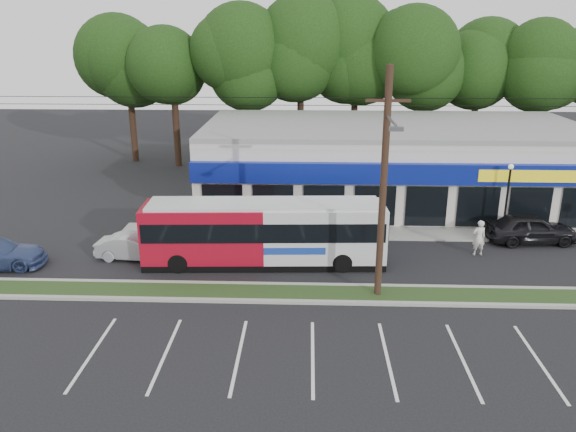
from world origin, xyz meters
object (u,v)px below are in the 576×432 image
(car_dark, at_px, (530,228))
(car_silver, at_px, (135,247))
(pedestrian_a, at_px, (479,238))
(pedestrian_b, at_px, (365,239))
(metrobus, at_px, (264,231))
(lamp_post, at_px, (508,192))
(utility_pole, at_px, (380,179))

(car_dark, distance_m, car_silver, 21.42)
(car_dark, bearing_deg, car_silver, 94.72)
(pedestrian_a, xyz_separation_m, pedestrian_b, (-5.90, 0.00, -0.18))
(pedestrian_b, bearing_deg, car_silver, 3.15)
(pedestrian_b, bearing_deg, car_dark, -170.73)
(metrobus, relative_size, pedestrian_a, 6.33)
(lamp_post, distance_m, pedestrian_b, 8.78)
(metrobus, xyz_separation_m, pedestrian_a, (11.09, 1.50, -0.75))
(utility_pole, relative_size, metrobus, 4.13)
(utility_pole, height_order, car_dark, utility_pole)
(lamp_post, distance_m, metrobus, 14.00)
(car_dark, xyz_separation_m, pedestrian_a, (-3.39, -1.94, 0.13))
(lamp_post, height_order, car_silver, lamp_post)
(lamp_post, relative_size, car_dark, 0.88)
(metrobus, bearing_deg, lamp_post, 15.28)
(lamp_post, height_order, car_dark, lamp_post)
(utility_pole, distance_m, pedestrian_a, 9.01)
(car_silver, bearing_deg, car_dark, -76.91)
(car_silver, bearing_deg, utility_pole, -103.50)
(car_dark, xyz_separation_m, pedestrian_b, (-9.29, -1.94, -0.05))
(car_silver, bearing_deg, pedestrian_a, -81.50)
(metrobus, relative_size, car_silver, 3.06)
(utility_pole, relative_size, pedestrian_a, 26.15)
(car_silver, bearing_deg, pedestrian_b, -79.62)
(car_dark, height_order, car_silver, car_dark)
(car_silver, xyz_separation_m, pedestrian_b, (11.90, 1.19, 0.13))
(car_dark, height_order, pedestrian_b, car_dark)
(utility_pole, distance_m, lamp_post, 11.67)
(utility_pole, bearing_deg, lamp_post, 43.95)
(utility_pole, bearing_deg, car_silver, 161.81)
(utility_pole, xyz_separation_m, metrobus, (-5.12, 3.57, -3.71))
(metrobus, xyz_separation_m, car_dark, (14.48, 3.44, -0.88))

